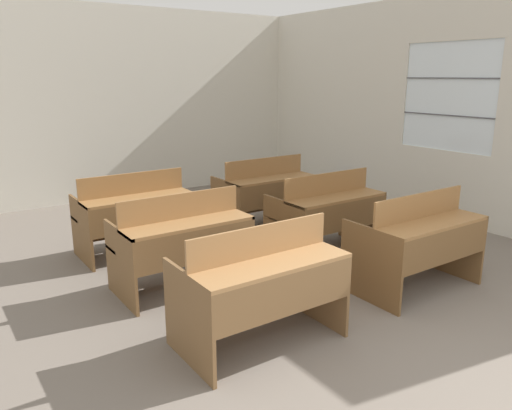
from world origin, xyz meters
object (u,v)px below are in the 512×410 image
at_px(bench_second_left, 182,240).
at_px(wastepaper_bin, 335,187).
at_px(bench_third_right, 265,191).
at_px(bench_third_left, 135,212).
at_px(bench_second_right, 327,212).
at_px(bench_front_left, 261,284).
at_px(bench_front_right, 418,240).

height_order(bench_second_left, wastepaper_bin, bench_second_left).
relative_size(bench_second_left, bench_third_right, 1.00).
bearing_deg(bench_third_left, bench_second_left, -89.87).
bearing_deg(bench_third_right, bench_second_right, -91.00).
relative_size(bench_front_left, wastepaper_bin, 3.94).
height_order(bench_front_left, bench_third_right, same).
bearing_deg(bench_second_right, bench_third_right, 89.00).
bearing_deg(bench_front_right, wastepaper_bin, 58.37).
bearing_deg(bench_second_right, bench_third_left, 145.57).
relative_size(bench_third_left, bench_third_right, 1.00).
relative_size(bench_front_left, bench_third_right, 1.00).
bearing_deg(bench_third_left, bench_second_right, -34.43).
height_order(bench_third_right, wastepaper_bin, bench_third_right).
height_order(bench_front_left, bench_second_right, same).
height_order(bench_second_left, bench_third_left, same).
relative_size(bench_second_right, wastepaper_bin, 3.94).
bearing_deg(bench_front_right, bench_front_left, 179.82).
relative_size(bench_third_right, wastepaper_bin, 3.94).
bearing_deg(bench_front_left, bench_second_left, 91.51).
bearing_deg(bench_third_right, bench_front_right, -89.74).
distance_m(bench_front_left, bench_second_left, 1.25).
xyz_separation_m(bench_third_right, wastepaper_bin, (2.02, 0.78, -0.33)).
height_order(bench_front_left, wastepaper_bin, bench_front_left).
xyz_separation_m(bench_front_left, bench_second_right, (1.78, 1.22, 0.00)).
bearing_deg(wastepaper_bin, bench_front_right, -121.63).
distance_m(bench_second_right, bench_third_left, 2.20).
relative_size(bench_second_right, bench_third_left, 1.00).
height_order(bench_front_right, bench_second_left, same).
bearing_deg(bench_front_left, wastepaper_bin, 40.44).
distance_m(bench_front_right, bench_second_left, 2.23).
height_order(bench_front_right, wastepaper_bin, bench_front_right).
bearing_deg(bench_front_right, bench_third_right, 90.26).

